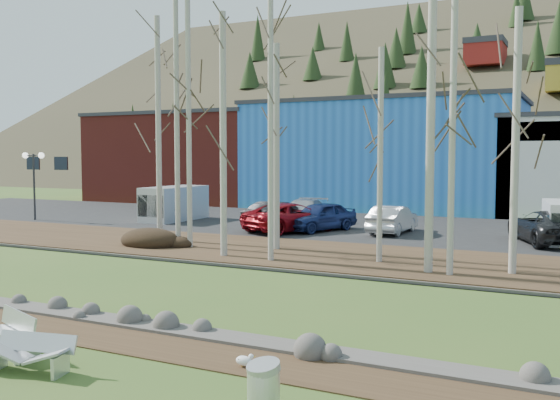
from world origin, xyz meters
The scene contains 33 objects.
ground centered at (0.00, 0.00, 0.00)m, with size 200.00×200.00×0.00m, color #39581F.
dirt_strip centered at (0.00, 2.10, 0.01)m, with size 80.00×1.80×0.03m, color #382616.
near_bank_rocks centered at (0.00, 3.10, 0.00)m, with size 80.00×0.80×0.50m, color #47423D, non-canonical shape.
river centered at (0.00, 7.20, 0.00)m, with size 80.00×8.00×0.90m, color black, non-canonical shape.
far_bank_rocks centered at (0.00, 11.30, 0.00)m, with size 80.00×0.80×0.46m, color #47423D, non-canonical shape.
far_bank centered at (0.00, 14.50, 0.07)m, with size 80.00×7.00×0.15m, color #382616.
parking_lot centered at (0.00, 25.00, 0.07)m, with size 80.00×14.00×0.14m, color black.
building_brick centered at (-24.00, 39.00, 3.91)m, with size 16.32×12.24×7.80m.
building_blue centered at (-6.00, 39.00, 4.16)m, with size 20.40×12.24×8.30m.
hillside centered at (0.00, 84.00, 17.50)m, with size 160.00×72.00×35.00m, color #353120, non-canonical shape.
bench_intact centered at (-2.33, 0.32, 0.43)m, with size 1.77×1.06×0.85m.
bench_damaged centered at (-1.12, -0.35, 0.37)m, with size 1.72×0.85×0.73m.
litter_bin centered at (3.90, -0.38, 0.44)m, with size 0.51×0.51×0.88m, color silver.
seagull centered at (2.41, 1.64, 0.16)m, with size 0.40×0.20×0.29m.
dirt_mound centered at (-9.01, 13.29, 0.43)m, with size 2.87×2.03×0.56m, color black.
birch_0 centered at (-9.76, 14.98, 5.34)m, with size 0.26×0.26×10.38m.
birch_1 centered at (-7.17, 13.70, 6.13)m, with size 0.23×0.23×11.96m.
birch_2 centered at (-3.54, 14.85, 4.46)m, with size 0.28×0.28×8.62m.
birch_3 centered at (-2.43, 12.19, 5.21)m, with size 0.21×0.21×10.13m.
birch_4 centered at (-4.62, 12.35, 4.92)m, with size 0.26×0.26×9.53m.
birch_5 centered at (1.35, 13.71, 4.11)m, with size 0.21×0.21×7.92m.
birch_6 centered at (4.23, 12.29, 5.26)m, with size 0.22×0.22×10.21m.
birch_7 centered at (3.47, 12.47, 5.69)m, with size 0.29×0.29×11.08m.
birch_8 centered at (6.07, 13.48, 4.57)m, with size 0.26×0.26×8.84m.
birch_10 centered at (-7.79, 13.70, 6.13)m, with size 0.23×0.23×11.96m.
street_lamp centered at (-22.23, 18.88, 3.40)m, with size 1.58×0.49×4.15m.
car_0 centered at (-6.83, 21.58, 0.88)m, with size 1.56×4.47×1.47m, color black.
car_1 centered at (-5.55, 20.67, 0.89)m, with size 2.49×5.40×1.50m, color maroon.
car_2 centered at (-6.03, 23.22, 0.88)m, with size 2.09×5.13×1.49m, color #A6AAAF.
car_3 centered at (-4.35, 21.51, 0.90)m, with size 1.80×4.48×1.53m, color navy.
car_4 centered at (-0.63, 22.32, 0.85)m, with size 1.50×4.29×1.41m, color #B8B8BB.
car_5 centered at (6.73, 21.85, 0.89)m, with size 2.49×5.39×1.50m, color #242426.
van_grey centered at (-14.44, 22.40, 1.17)m, with size 1.97×4.71×2.06m.
Camera 1 is at (8.28, -8.65, 4.14)m, focal length 40.00 mm.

